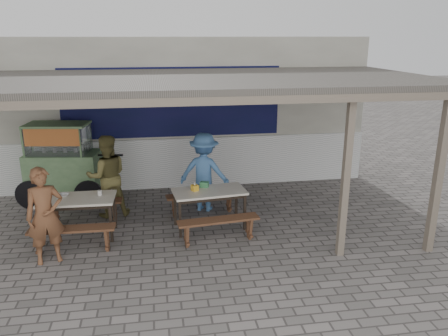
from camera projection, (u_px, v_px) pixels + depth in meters
ground at (195, 240)px, 7.84m from camera, size 60.00×60.00×0.00m
back_wall at (180, 112)px, 10.72m from camera, size 9.00×1.28×3.50m
warung_roof at (188, 82)px, 7.90m from camera, size 9.00×4.21×2.81m
table_left at (77, 202)px, 7.80m from camera, size 1.33×0.75×0.75m
bench_left_street at (72, 234)px, 7.31m from camera, size 1.42×0.31×0.45m
bench_left_wall at (85, 207)px, 8.49m from camera, size 1.42×0.31×0.45m
table_right at (209, 194)px, 8.18m from camera, size 1.41×0.82×0.75m
bench_right_street at (218, 225)px, 7.66m from camera, size 1.47×0.44×0.45m
bench_right_wall at (202, 199)px, 8.89m from camera, size 1.47×0.44×0.45m
vendor_cart at (62, 160)px, 9.37m from camera, size 2.26×1.08×1.76m
patron_street_side at (45, 216)px, 6.90m from camera, size 0.67×0.54×1.59m
patron_wall_side at (107, 176)px, 8.70m from camera, size 0.91×0.77×1.67m
patron_right_table at (204, 172)px, 9.01m from camera, size 1.21×0.96×1.64m
tissue_box at (195, 188)px, 8.13m from camera, size 0.15×0.15×0.11m
donation_box at (204, 184)px, 8.32m from camera, size 0.18×0.15×0.10m
condiment_jar at (100, 193)px, 7.91m from camera, size 0.08×0.08×0.09m
condiment_bowl at (64, 195)px, 7.86m from camera, size 0.20×0.20×0.04m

